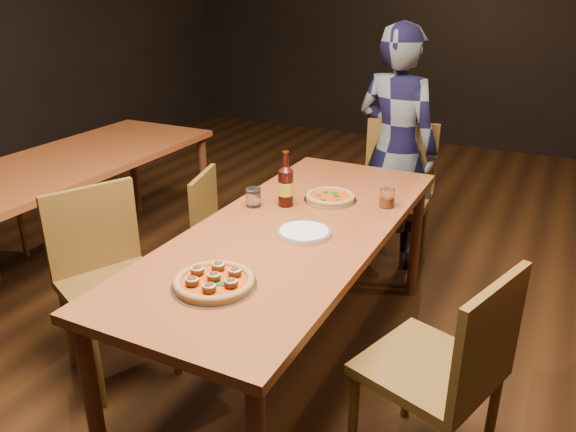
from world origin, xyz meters
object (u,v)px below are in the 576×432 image
at_px(table_main, 293,241).
at_px(chair_main_nw, 115,286).
at_px(chair_main_sw, 236,239).
at_px(pizza_margherita, 330,197).
at_px(diner, 396,149).
at_px(table_left, 69,170).
at_px(plate_stack, 304,233).
at_px(chair_main_e, 429,367).
at_px(water_glass, 254,197).
at_px(amber_glass, 387,198).
at_px(pizza_meatball, 214,281).
at_px(chair_end, 391,199).
at_px(beer_bottle, 286,187).

relative_size(table_main, chair_main_nw, 2.14).
distance_m(table_main, chair_main_sw, 0.73).
xyz_separation_m(pizza_margherita, diner, (0.05, 0.97, 0.01)).
height_order(table_left, chair_main_nw, chair_main_nw).
xyz_separation_m(chair_main_sw, pizza_margherita, (0.57, -0.01, 0.35)).
xyz_separation_m(plate_stack, diner, (-0.01, 1.40, 0.02)).
bearing_deg(diner, table_left, 45.46).
distance_m(chair_main_nw, chair_main_e, 1.43).
bearing_deg(pizza_margherita, plate_stack, -82.25).
height_order(table_main, water_glass, water_glass).
relative_size(amber_glass, diner, 0.06).
bearing_deg(plate_stack, table_left, 168.63).
xyz_separation_m(plate_stack, water_glass, (-0.36, 0.20, 0.03)).
height_order(pizza_meatball, pizza_margherita, pizza_meatball).
distance_m(chair_main_nw, chair_main_sw, 0.81).
distance_m(table_main, table_left, 1.73).
bearing_deg(pizza_meatball, chair_end, 86.14).
xyz_separation_m(chair_main_sw, pizza_meatball, (0.53, -0.99, 0.36)).
bearing_deg(chair_end, table_left, -157.27).
xyz_separation_m(pizza_meatball, plate_stack, (0.10, 0.55, -0.01)).
relative_size(chair_main_sw, amber_glass, 9.07).
height_order(table_left, diner, diner).
relative_size(table_main, beer_bottle, 7.50).
bearing_deg(chair_main_nw, chair_main_sw, 12.86).
bearing_deg(plate_stack, pizza_margherita, 97.75).
height_order(table_main, chair_main_e, chair_main_e).
xyz_separation_m(table_left, diner, (1.77, 1.04, 0.10)).
xyz_separation_m(table_left, chair_main_e, (2.42, -0.63, -0.21)).
bearing_deg(chair_main_nw, chair_end, -2.51).
bearing_deg(amber_glass, table_main, -125.62).
distance_m(table_left, chair_main_e, 2.51).
bearing_deg(chair_main_sw, chair_main_e, -134.90).
height_order(chair_main_nw, pizza_margherita, chair_main_nw).
bearing_deg(diner, beer_bottle, 94.16).
bearing_deg(table_main, beer_bottle, 124.10).
xyz_separation_m(pizza_meatball, pizza_margherita, (0.04, 0.98, -0.00)).
relative_size(table_main, amber_glass, 22.01).
distance_m(water_glass, amber_glass, 0.65).
distance_m(table_left, beer_bottle, 1.57).
xyz_separation_m(pizza_margherita, amber_glass, (0.28, 0.04, 0.03)).
bearing_deg(chair_main_nw, diner, 0.39).
distance_m(chair_main_e, plate_stack, 0.75).
distance_m(pizza_margherita, water_glass, 0.39).
xyz_separation_m(chair_main_nw, diner, (0.79, 1.74, 0.31)).
relative_size(table_left, chair_main_sw, 2.43).
bearing_deg(chair_main_sw, chair_end, -54.37).
height_order(table_left, chair_end, chair_end).
bearing_deg(table_left, chair_main_nw, -35.42).
height_order(chair_main_nw, pizza_meatball, chair_main_nw).
xyz_separation_m(chair_main_e, plate_stack, (-0.63, 0.27, 0.29)).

